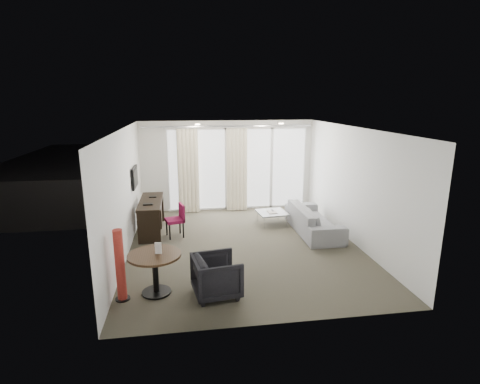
{
  "coord_description": "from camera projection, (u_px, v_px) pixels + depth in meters",
  "views": [
    {
      "loc": [
        -1.25,
        -7.7,
        3.2
      ],
      "look_at": [
        0.0,
        0.6,
        1.1
      ],
      "focal_mm": 28.0,
      "sensor_mm": 36.0,
      "label": 1
    }
  ],
  "objects": [
    {
      "name": "menu_card",
      "position": [
        158.0,
        253.0,
        6.18
      ],
      "size": [
        0.11,
        0.04,
        0.2
      ],
      "primitive_type": null,
      "rotation": [
        0.0,
        0.0,
        -0.22
      ],
      "color": "white",
      "rests_on": "round_table"
    },
    {
      "name": "window_panel",
      "position": [
        238.0,
        169.0,
        10.96
      ],
      "size": [
        4.0,
        0.02,
        2.38
      ],
      "primitive_type": null,
      "color": "white",
      "rests_on": "ground"
    },
    {
      "name": "magazine",
      "position": [
        272.0,
        211.0,
        9.71
      ],
      "size": [
        0.25,
        0.31,
        0.02
      ],
      "primitive_type": null,
      "rotation": [
        0.0,
        0.0,
        0.05
      ],
      "color": "gray",
      "rests_on": "coffee_table"
    },
    {
      "name": "tub_armchair",
      "position": [
        217.0,
        276.0,
        6.19
      ],
      "size": [
        0.86,
        0.84,
        0.69
      ],
      "primitive_type": "imported",
      "rotation": [
        0.0,
        0.0,
        1.72
      ],
      "color": "black",
      "rests_on": "floor"
    },
    {
      "name": "rattan_table",
      "position": [
        272.0,
        189.0,
        12.64
      ],
      "size": [
        0.55,
        0.55,
        0.47
      ],
      "primitive_type": null,
      "rotation": [
        0.0,
        0.0,
        0.17
      ],
      "color": "brown",
      "rests_on": "terrace_slab"
    },
    {
      "name": "remote",
      "position": [
        272.0,
        210.0,
        9.83
      ],
      "size": [
        0.06,
        0.17,
        0.02
      ],
      "primitive_type": null,
      "rotation": [
        0.0,
        0.0,
        -0.03
      ],
      "color": "black",
      "rests_on": "coffee_table"
    },
    {
      "name": "rattan_chair_a",
      "position": [
        241.0,
        187.0,
        12.08
      ],
      "size": [
        0.73,
        0.73,
        0.87
      ],
      "primitive_type": null,
      "rotation": [
        0.0,
        0.0,
        -0.26
      ],
      "color": "brown",
      "rests_on": "terrace_slab"
    },
    {
      "name": "floor",
      "position": [
        244.0,
        246.0,
        8.35
      ],
      "size": [
        5.0,
        6.0,
        0.0
      ],
      "primitive_type": "cube",
      "color": "#444032",
      "rests_on": "ground"
    },
    {
      "name": "desk_chair",
      "position": [
        175.0,
        221.0,
        8.84
      ],
      "size": [
        0.52,
        0.5,
        0.79
      ],
      "primitive_type": null,
      "rotation": [
        0.0,
        0.0,
        0.26
      ],
      "color": "maroon",
      "rests_on": "floor"
    },
    {
      "name": "wall_left",
      "position": [
        124.0,
        194.0,
        7.67
      ],
      "size": [
        0.0,
        6.0,
        2.6
      ],
      "primitive_type": "cube",
      "color": "silver",
      "rests_on": "ground"
    },
    {
      "name": "terrace_slab",
      "position": [
        232.0,
        197.0,
        12.72
      ],
      "size": [
        5.6,
        3.0,
        0.12
      ],
      "primitive_type": "cube",
      "color": "#4D4D50",
      "rests_on": "ground"
    },
    {
      "name": "coffee_table",
      "position": [
        272.0,
        218.0,
        9.8
      ],
      "size": [
        0.8,
        0.8,
        0.33
      ],
      "primitive_type": null,
      "rotation": [
        0.0,
        0.0,
        0.11
      ],
      "color": "gray",
      "rests_on": "floor"
    },
    {
      "name": "wall_right",
      "position": [
        354.0,
        186.0,
        8.39
      ],
      "size": [
        0.0,
        6.0,
        2.6
      ],
      "primitive_type": "cube",
      "color": "silver",
      "rests_on": "ground"
    },
    {
      "name": "window_frame",
      "position": [
        238.0,
        169.0,
        10.95
      ],
      "size": [
        4.1,
        0.06,
        2.44
      ],
      "primitive_type": null,
      "color": "white",
      "rests_on": "ground"
    },
    {
      "name": "wall_front",
      "position": [
        279.0,
        240.0,
        5.15
      ],
      "size": [
        5.0,
        0.0,
        2.6
      ],
      "primitive_type": "cube",
      "color": "silver",
      "rests_on": "ground"
    },
    {
      "name": "red_lamp",
      "position": [
        120.0,
        265.0,
        5.99
      ],
      "size": [
        0.29,
        0.29,
        1.21
      ],
      "primitive_type": "cylinder",
      "rotation": [
        0.0,
        0.0,
        -0.25
      ],
      "color": "#A62D23",
      "rests_on": "floor"
    },
    {
      "name": "desk",
      "position": [
        152.0,
        216.0,
        9.17
      ],
      "size": [
        0.53,
        1.7,
        0.8
      ],
      "primitive_type": null,
      "color": "black",
      "rests_on": "floor"
    },
    {
      "name": "balustrade",
      "position": [
        227.0,
        173.0,
        13.98
      ],
      "size": [
        5.5,
        0.06,
        1.05
      ],
      "primitive_type": null,
      "color": "#B2B2B7",
      "rests_on": "terrace_slab"
    },
    {
      "name": "curtain_track",
      "position": [
        228.0,
        126.0,
        10.46
      ],
      "size": [
        4.8,
        0.04,
        0.04
      ],
      "primitive_type": null,
      "color": "#B2B2B7",
      "rests_on": "ceiling"
    },
    {
      "name": "sofa",
      "position": [
        313.0,
        219.0,
        9.18
      ],
      "size": [
        0.86,
        2.2,
        0.64
      ],
      "primitive_type": "imported",
      "rotation": [
        0.0,
        0.0,
        1.57
      ],
      "color": "gray",
      "rests_on": "floor"
    },
    {
      "name": "round_table",
      "position": [
        155.0,
        274.0,
        6.26
      ],
      "size": [
        1.07,
        1.07,
        0.71
      ],
      "primitive_type": null,
      "rotation": [
        0.0,
        0.0,
        -0.25
      ],
      "color": "#392413",
      "rests_on": "floor"
    },
    {
      "name": "rattan_chair_b",
      "position": [
        290.0,
        183.0,
        12.94
      ],
      "size": [
        0.67,
        0.67,
        0.74
      ],
      "primitive_type": null,
      "rotation": [
        0.0,
        0.0,
        0.43
      ],
      "color": "brown",
      "rests_on": "terrace_slab"
    },
    {
      "name": "tv",
      "position": [
        135.0,
        177.0,
        9.05
      ],
      "size": [
        0.05,
        0.8,
        0.5
      ],
      "primitive_type": null,
      "color": "black",
      "rests_on": "wall_left"
    },
    {
      "name": "curtain_right",
      "position": [
        237.0,
        170.0,
        10.8
      ],
      "size": [
        0.6,
        0.2,
        2.38
      ],
      "primitive_type": null,
      "color": "beige",
      "rests_on": "ground"
    },
    {
      "name": "downlight_b",
      "position": [
        281.0,
        124.0,
        9.43
      ],
      "size": [
        0.12,
        0.12,
        0.02
      ],
      "primitive_type": "cylinder",
      "color": "#FFE0B2",
      "rests_on": "ceiling"
    },
    {
      "name": "ceiling",
      "position": [
        244.0,
        129.0,
        7.72
      ],
      "size": [
        5.0,
        6.0,
        0.0
      ],
      "primitive_type": "cube",
      "color": "white",
      "rests_on": "ground"
    },
    {
      "name": "downlight_a",
      "position": [
        197.0,
        124.0,
        9.12
      ],
      "size": [
        0.12,
        0.12,
        0.02
      ],
      "primitive_type": "cylinder",
      "color": "#FFE0B2",
      "rests_on": "ceiling"
    },
    {
      "name": "curtain_left",
      "position": [
        188.0,
        171.0,
        10.59
      ],
      "size": [
        0.6,
        0.2,
        2.38
      ],
      "primitive_type": null,
      "color": "beige",
      "rests_on": "ground"
    }
  ]
}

